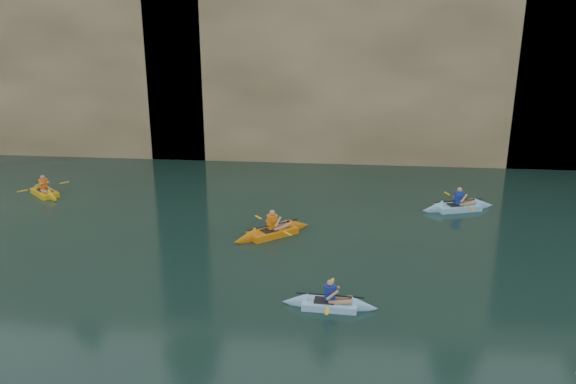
# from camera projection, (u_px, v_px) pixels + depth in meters

# --- Properties ---
(cliff) EXTENTS (70.00, 16.00, 12.00)m
(cliff) POSITION_uv_depth(u_px,v_px,m) (339.00, 41.00, 36.45)
(cliff) COLOR tan
(cliff) RESTS_ON ground
(cliff_slab_center) EXTENTS (24.00, 2.40, 11.40)m
(cliff_slab_center) POSITION_uv_depth(u_px,v_px,m) (375.00, 54.00, 29.32)
(cliff_slab_center) COLOR tan
(cliff_slab_center) RESTS_ON ground
(sea_cave_west) EXTENTS (4.50, 1.00, 4.00)m
(sea_cave_west) POSITION_uv_depth(u_px,v_px,m) (17.00, 119.00, 31.85)
(sea_cave_west) COLOR black
(sea_cave_west) RESTS_ON ground
(sea_cave_center) EXTENTS (3.50, 1.00, 3.20)m
(sea_cave_center) POSITION_uv_depth(u_px,v_px,m) (260.00, 131.00, 30.55)
(sea_cave_center) COLOR black
(sea_cave_center) RESTS_ON ground
(sea_cave_east) EXTENTS (5.00, 1.00, 4.50)m
(sea_cave_east) POSITION_uv_depth(u_px,v_px,m) (528.00, 124.00, 28.94)
(sea_cave_east) COLOR black
(sea_cave_east) RESTS_ON ground
(kayaker_orange) EXTENTS (2.92, 2.61, 1.21)m
(kayaker_orange) POSITION_uv_depth(u_px,v_px,m) (272.00, 232.00, 20.30)
(kayaker_orange) COLOR orange
(kayaker_orange) RESTS_ON ground
(kayaker_ltblue_near) EXTENTS (2.67, 2.09, 1.04)m
(kayaker_ltblue_near) POSITION_uv_depth(u_px,v_px,m) (330.00, 303.00, 15.31)
(kayaker_ltblue_near) COLOR #98D0FF
(kayaker_ltblue_near) RESTS_ON ground
(kayaker_yellow) EXTENTS (2.54, 2.33, 1.13)m
(kayaker_yellow) POSITION_uv_depth(u_px,v_px,m) (45.00, 192.00, 24.88)
(kayaker_yellow) COLOR gold
(kayaker_yellow) RESTS_ON ground
(kayaker_ltblue_mid) EXTENTS (3.23, 2.27, 1.20)m
(kayaker_ltblue_mid) POSITION_uv_depth(u_px,v_px,m) (458.00, 207.00, 22.96)
(kayaker_ltblue_mid) COLOR #8FC8F0
(kayaker_ltblue_mid) RESTS_ON ground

